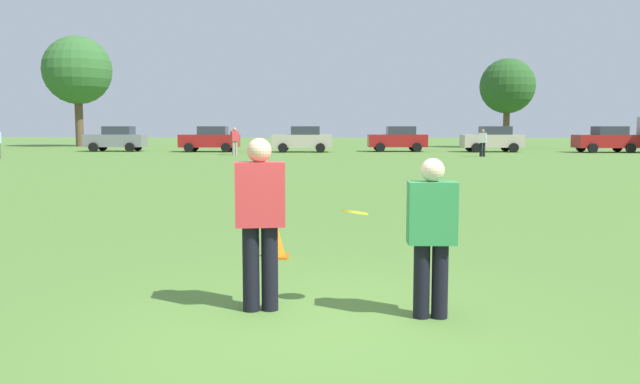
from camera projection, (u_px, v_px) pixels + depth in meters
ground_plane at (318, 325)px, 5.94m from camera, size 197.83×197.83×0.00m
player_thrower at (260, 214)px, 6.31m from camera, size 0.52×0.36×1.71m
player_defender at (432, 229)px, 6.07m from camera, size 0.46×0.28×1.53m
frisbee at (355, 212)px, 6.43m from camera, size 0.28×0.27×0.10m
traffic_cone at (277, 241)px, 8.96m from camera, size 0.32×0.32×0.48m
parked_car_near_left at (116, 139)px, 46.95m from camera, size 4.30×2.41×1.82m
parked_car_mid_left at (210, 139)px, 46.09m from camera, size 4.30×2.41×1.82m
parked_car_center at (303, 139)px, 45.52m from camera, size 4.30×2.41×1.82m
parked_car_mid_right at (398, 139)px, 46.61m from camera, size 4.30×2.41×1.82m
parked_car_near_right at (492, 139)px, 45.83m from camera, size 4.30×2.41×1.82m
parked_car_far_right at (607, 139)px, 44.92m from camera, size 4.30×2.41×1.82m
bystander_sideline_watcher at (483, 141)px, 38.66m from camera, size 0.51×0.38×1.65m
bystander_far_jogger at (235, 139)px, 40.83m from camera, size 0.55×0.51×1.75m
tree_west_maple at (77, 71)px, 57.59m from camera, size 6.06×6.06×9.85m
tree_center_elm at (507, 86)px, 54.63m from camera, size 4.65×4.65×7.56m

